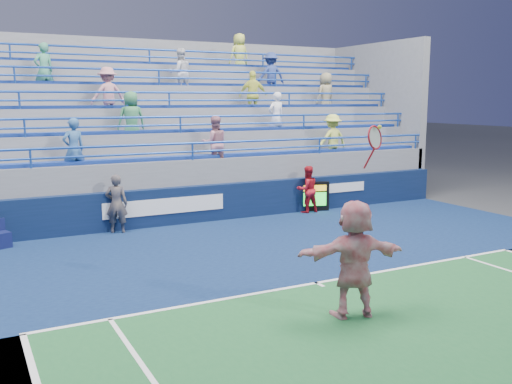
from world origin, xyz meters
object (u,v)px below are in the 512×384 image
serve_speed_board (308,197)px  judge_chair (1,239)px  line_judge (117,204)px  ball_girl (307,189)px  tennis_player (354,258)px

serve_speed_board → judge_chair: 9.27m
line_judge → ball_girl: (6.16, 0.02, -0.05)m
judge_chair → line_judge: line_judge is taller
tennis_player → ball_girl: 8.94m
tennis_player → line_judge: bearing=104.4°
serve_speed_board → tennis_player: tennis_player is taller
line_judge → judge_chair: bearing=27.4°
tennis_player → line_judge: 8.17m
serve_speed_board → line_judge: size_ratio=0.85×
tennis_player → judge_chair: bearing=123.1°
line_judge → tennis_player: bearing=126.6°
line_judge → ball_girl: bearing=-157.6°
ball_girl → tennis_player: bearing=64.8°
tennis_player → line_judge: size_ratio=1.98×
serve_speed_board → line_judge: line_judge is taller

